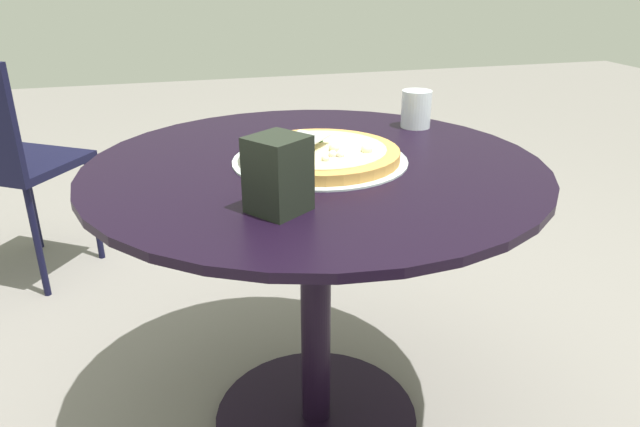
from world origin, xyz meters
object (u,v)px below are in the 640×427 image
Objects in this scene: pizza_on_tray at (320,155)px; patio_chair_near at (4,154)px; napkin_dispenser at (278,174)px; patio_table at (316,240)px; pizza_server at (292,143)px; drinking_cup at (416,109)px.

pizza_on_tray is 1.36m from patio_chair_near.
napkin_dispenser is 1.49m from patio_chair_near.
napkin_dispenser reaches higher than patio_table.
patio_table is 0.25m from pizza_server.
pizza_server is 1.34m from patio_chair_near.
drinking_cup is (0.24, -0.39, -0.01)m from pizza_server.
napkin_dispenser is at bearing 151.86° from patio_table.
pizza_server is at bearing -142.27° from patio_chair_near.
pizza_server is 0.24m from napkin_dispenser.
pizza_server is at bearing 106.35° from patio_table.
patio_table is at bearing -73.65° from pizza_server.
patio_chair_near is at bearing 40.61° from pizza_on_tray.
pizza_server is at bearing -143.89° from napkin_dispenser.
pizza_on_tray is 0.29m from napkin_dispenser.
pizza_server is 0.23× the size of patio_chair_near.
patio_chair_near is (1.02, 0.86, -0.03)m from patio_table.
napkin_dispenser is 0.16× the size of patio_chair_near.
patio_chair_near is (1.04, 0.80, -0.27)m from pizza_server.
drinking_cup reaches higher than pizza_server.
pizza_server is 1.40× the size of napkin_dispenser.
patio_chair_near is (1.27, 0.73, -0.29)m from napkin_dispenser.
patio_table is 1.20× the size of patio_chair_near.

